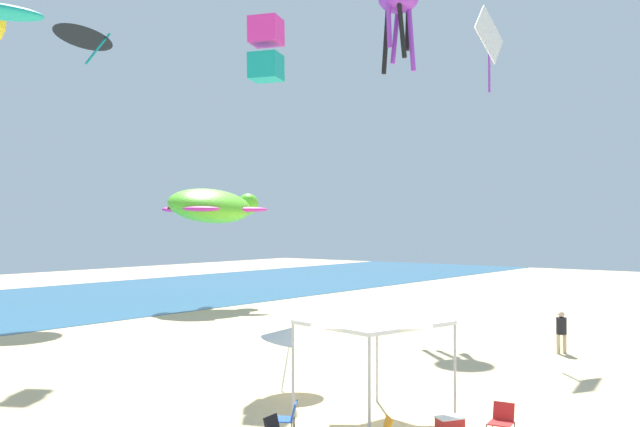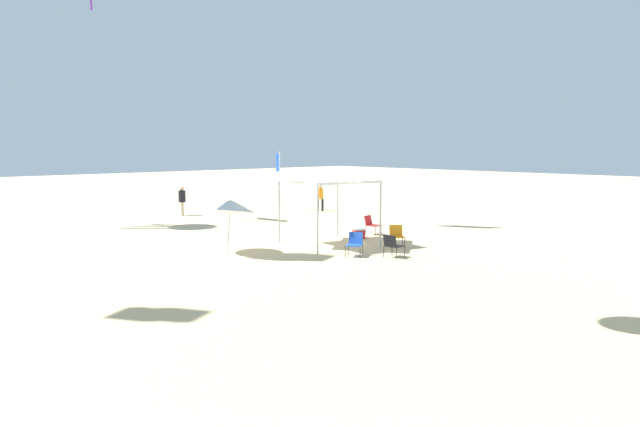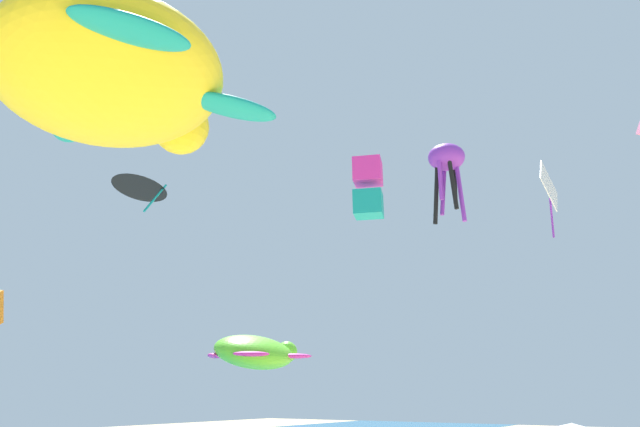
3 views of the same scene
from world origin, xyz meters
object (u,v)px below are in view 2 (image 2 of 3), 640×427
Objects in this scene: banner_flag at (279,175)px; person_near_umbrella at (320,195)px; folding_chair_right_of_tent at (392,244)px; cooler_box at (359,233)px; folding_chair_near_cooler at (371,224)px; person_kite_handler at (182,198)px; folding_chair_facing_ocean at (355,243)px; beach_umbrella at (231,206)px; canopy_tent at (329,175)px; folding_chair_left_of_tent at (396,234)px.

person_near_umbrella is at bearing -146.96° from banner_flag.
folding_chair_right_of_tent is 4.31m from cooler_box.
folding_chair_near_cooler is 0.50× the size of person_kite_handler.
folding_chair_near_cooler is at bearing -47.02° from folding_chair_right_of_tent.
person_kite_handler is (3.57, 7.14, 0.03)m from person_near_umbrella.
folding_chair_right_of_tent is 14.46m from person_near_umbrella.
beach_umbrella is at bearing -173.96° from folding_chair_facing_ocean.
person_near_umbrella reaches higher than folding_chair_right_of_tent.
beach_umbrella is at bearing 71.93° from canopy_tent.
banner_flag is at bearing -21.85° from cooler_box.
folding_chair_left_of_tent is 1.00× the size of folding_chair_right_of_tent.
person_near_umbrella is (8.71, -7.64, -1.79)m from canopy_tent.
banner_flag reaches higher than folding_chair_left_of_tent.
cooler_box is 0.47× the size of person_near_umbrella.
canopy_tent is at bearing -178.60° from folding_chair_near_cooler.
folding_chair_facing_ocean is 0.23× the size of banner_flag.
canopy_tent is 1.03× the size of banner_flag.
folding_chair_facing_ocean is 15.07m from banner_flag.
folding_chair_near_cooler is (0.60, -3.17, -2.24)m from canopy_tent.
beach_umbrella reaches higher than folding_chair_near_cooler.
canopy_tent reaches higher than folding_chair_right_of_tent.
cooler_box is at bearing 122.47° from folding_chair_left_of_tent.
canopy_tent is 4.40× the size of folding_chair_left_of_tent.
folding_chair_facing_ocean reaches higher than cooler_box.
cooler_box is (2.39, -0.44, -0.27)m from folding_chair_left_of_tent.
banner_flag is at bearing -31.28° from folding_chair_right_of_tent.
canopy_tent is 1.69× the size of beach_umbrella.
cooler_box is 12.13m from person_kite_handler.
folding_chair_near_cooler is 1.24m from cooler_box.
person_near_umbrella is (-2.14, -1.39, -1.19)m from banner_flag.
canopy_tent is at bearing 97.10° from person_near_umbrella.
canopy_tent is at bearing 125.77° from folding_chair_facing_ocean.
beach_umbrella is (1.21, 3.71, -1.02)m from canopy_tent.
person_kite_handler reaches higher than person_near_umbrella.
folding_chair_right_of_tent is (-1.29, 1.78, 0.00)m from folding_chair_left_of_tent.
cooler_box is 10.18m from person_near_umbrella.
person_near_umbrella is (12.13, -7.85, 0.45)m from folding_chair_right_of_tent.
person_kite_handler reaches higher than cooler_box.
banner_flag reaches higher than person_near_umbrella.
folding_chair_left_of_tent is at bearing -122.28° from beach_umbrella.
folding_chair_facing_ocean is (-3.51, -2.79, -1.23)m from beach_umbrella.
folding_chair_facing_ocean is 0.50× the size of person_kite_handler.
banner_flag reaches higher than canopy_tent.
canopy_tent is 4.04m from beach_umbrella.
folding_chair_left_of_tent is 0.52× the size of person_near_umbrella.
folding_chair_left_of_tent and folding_chair_near_cooler have the same top height.
folding_chair_left_of_tent is at bearing -143.58° from canopy_tent.
folding_chair_right_of_tent is 0.52× the size of person_near_umbrella.
folding_chair_near_cooler is 10.83m from banner_flag.
folding_chair_right_of_tent is 0.50× the size of person_kite_handler.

